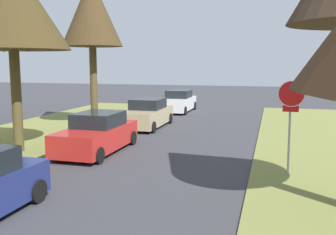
% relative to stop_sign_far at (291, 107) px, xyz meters
% --- Properties ---
extents(stop_sign_far, '(0.81, 0.52, 2.95)m').
position_rel_stop_sign_far_xyz_m(stop_sign_far, '(0.00, 0.00, 0.00)').
color(stop_sign_far, '#9EA0A5').
rests_on(stop_sign_far, grass_verge_right).
extents(street_tree_left_mid_b, '(4.36, 4.36, 7.50)m').
position_rel_stop_sign_far_xyz_m(street_tree_left_mid_b, '(-10.24, 0.51, 3.58)').
color(street_tree_left_mid_b, '#4D4222').
rests_on(street_tree_left_mid_b, grass_verge_left).
extents(street_tree_left_far, '(3.33, 3.33, 8.17)m').
position_rel_stop_sign_far_xyz_m(street_tree_left_far, '(-10.24, 7.23, 4.09)').
color(street_tree_left_far, '#4F3F25').
rests_on(street_tree_left_far, grass_verge_left).
extents(parked_sedan_red, '(1.95, 4.40, 1.57)m').
position_rel_stop_sign_far_xyz_m(parked_sedan_red, '(-7.25, 1.39, -1.45)').
color(parked_sedan_red, red).
rests_on(parked_sedan_red, ground).
extents(parked_sedan_tan, '(1.95, 4.40, 1.57)m').
position_rel_stop_sign_far_xyz_m(parked_sedan_tan, '(-7.23, 7.60, -1.45)').
color(parked_sedan_tan, tan).
rests_on(parked_sedan_tan, ground).
extents(parked_sedan_white, '(1.95, 4.40, 1.57)m').
position_rel_stop_sign_far_xyz_m(parked_sedan_white, '(-7.20, 14.71, -1.45)').
color(parked_sedan_white, white).
rests_on(parked_sedan_white, ground).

